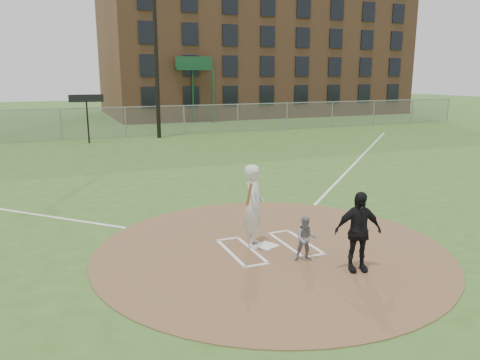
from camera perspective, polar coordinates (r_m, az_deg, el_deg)
name	(u,v)px	position (r m, az deg, el deg)	size (l,w,h in m)	color
ground	(272,250)	(11.35, 3.87, -8.50)	(140.00, 140.00, 0.00)	#366021
dirt_circle	(272,250)	(11.34, 3.87, -8.46)	(8.40, 8.40, 0.02)	brown
home_plate	(266,246)	(11.49, 3.24, -8.02)	(0.47, 0.47, 0.03)	silver
foul_line_first	(357,161)	(23.36, 14.08, 2.27)	(0.10, 24.00, 0.01)	white
catcher	(306,239)	(10.61, 8.06, -7.08)	(0.50, 0.39, 1.02)	gray
umpire	(358,231)	(10.19, 14.18, -6.10)	(1.01, 0.42, 1.73)	black
batters_boxes	(269,247)	(11.46, 3.54, -8.14)	(2.08, 1.88, 0.01)	white
batter_at_plate	(254,206)	(11.22, 1.72, -3.16)	(0.79, 1.14, 2.02)	silver
outfield_fence	(125,122)	(31.97, -13.80, 6.87)	(56.08, 0.08, 2.03)	slate
brick_warehouse	(251,41)	(51.86, 1.37, 16.54)	(30.00, 17.17, 15.00)	brown
light_pole	(155,33)	(31.30, -10.29, 17.17)	(1.20, 0.30, 12.22)	black
scoreboard_sign	(86,104)	(29.81, -18.21, 8.84)	(2.00, 0.10, 2.93)	black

